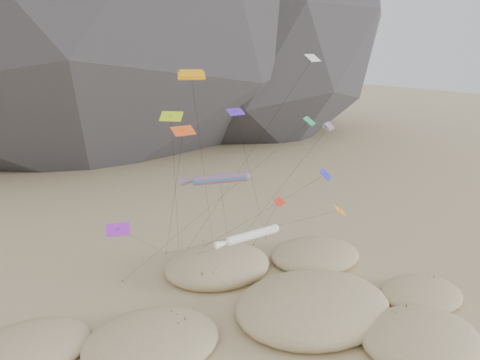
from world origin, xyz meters
name	(u,v)px	position (x,y,z in m)	size (l,w,h in m)	color
ground	(302,344)	(0.00, 0.00, 0.00)	(500.00, 500.00, 0.00)	#CCB789
dunes	(271,317)	(-0.71, 4.30, 0.75)	(49.76, 38.44, 4.13)	#CCB789
dune_grass	(278,323)	(-0.81, 2.95, 0.85)	(44.78, 27.52, 1.46)	black
kite_stakes	(215,252)	(1.92, 22.61, 0.15)	(24.07, 7.26, 0.30)	#3F2D1E
rainbow_tube_kite	(217,179)	(-2.43, 12.79, 13.54)	(10.26, 11.80, 14.40)	#E54418
white_tube_kite	(249,236)	(-1.67, 7.19, 8.80)	(7.31, 16.18, 9.53)	white
orange_parafoil	(192,77)	(-4.62, 13.85, 24.29)	(9.74, 14.00, 25.09)	orange
multi_parafoil	(327,128)	(10.19, 10.09, 18.43)	(4.40, 16.05, 19.12)	#FE1A25
delta_kites	(255,158)	(0.91, 10.51, 15.96)	(27.69, 20.34, 26.47)	#4321C2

